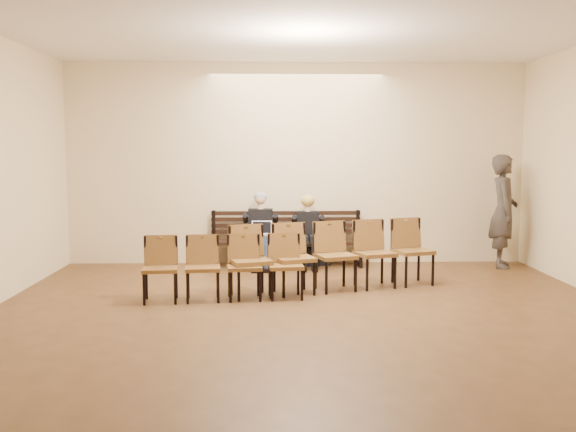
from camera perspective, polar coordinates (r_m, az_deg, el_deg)
name	(u,v)px	position (r m, az deg, el deg)	size (l,w,h in m)	color
ground	(316,350)	(6.59, 2.55, -11.83)	(10.00, 10.00, 0.00)	brown
room_walls	(312,101)	(7.08, 2.18, 10.21)	(8.02, 10.01, 3.51)	beige
bench	(286,253)	(11.05, -0.16, -3.33)	(2.60, 0.90, 0.45)	black
seated_man	(261,232)	(10.88, -2.46, -1.39)	(0.52, 0.71, 1.24)	black
seated_woman	(308,235)	(10.90, 1.80, -1.72)	(0.47, 0.66, 1.10)	black
laptop	(262,236)	(10.65, -2.35, -1.80)	(0.34, 0.27, 0.24)	silver
water_bottle	(316,237)	(10.61, 2.50, -1.86)	(0.07, 0.07, 0.23)	silver
bag	(317,256)	(11.19, 2.61, -3.59)	(0.41, 0.28, 0.30)	black
passerby	(504,203)	(11.47, 18.62, 1.13)	(0.81, 0.53, 2.21)	#3A332F
chair_row_front	(335,256)	(9.16, 4.24, -3.59)	(3.03, 0.54, 0.99)	brown
chair_row_back	(224,268)	(8.62, -5.74, -4.60)	(2.12, 0.48, 0.87)	brown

